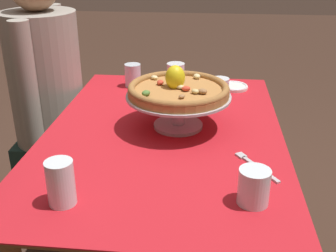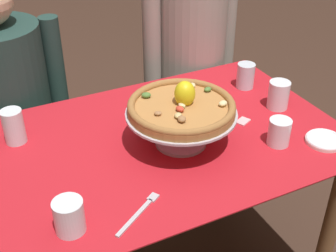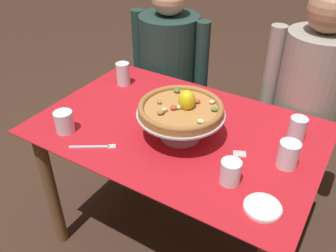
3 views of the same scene
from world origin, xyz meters
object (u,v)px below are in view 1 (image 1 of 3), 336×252
object	(u,v)px
water_glass_back_right	(133,77)
water_glass_front_right	(220,90)
diner_right	(50,113)
water_glass_back_left	(61,185)
pizza	(178,89)
pizza_stand	(178,105)
water_glass_side_right	(176,76)
sugar_packet	(179,100)
side_plate	(233,87)
water_glass_front_left	(254,188)
dinner_fork	(255,165)

from	to	relation	value
water_glass_back_right	water_glass_front_right	size ratio (longest dim) A/B	1.11
diner_right	water_glass_back_left	bearing A→B (deg)	-156.58
pizza	diner_right	xyz separation A→B (m)	(0.38, 0.63, -0.27)
pizza_stand	water_glass_side_right	distance (m)	0.44
pizza	water_glass_side_right	xyz separation A→B (m)	(0.43, 0.04, -0.09)
pizza_stand	sugar_packet	size ratio (longest dim) A/B	7.20
water_glass_front_right	sugar_packet	bearing A→B (deg)	99.38
pizza_stand	side_plate	distance (m)	0.48
pizza	sugar_packet	distance (m)	0.29
pizza	pizza_stand	bearing A→B (deg)	-145.78
water_glass_front_left	pizza_stand	bearing A→B (deg)	27.00
pizza_stand	water_glass_front_right	bearing A→B (deg)	-27.06
dinner_fork	sugar_packet	distance (m)	0.57
water_glass_back_right	water_glass_back_left	xyz separation A→B (m)	(-0.90, 0.01, 0.01)
water_glass_front_right	diner_right	distance (m)	0.80
water_glass_front_left	diner_right	distance (m)	1.19
water_glass_front_left	dinner_fork	size ratio (longest dim) A/B	0.56
water_glass_side_right	dinner_fork	xyz separation A→B (m)	(-0.68, -0.29, -0.04)
pizza	water_glass_front_right	bearing A→B (deg)	-27.31
pizza_stand	water_glass_front_left	distance (m)	0.49
water_glass_back_right	sugar_packet	world-z (taller)	water_glass_back_right
water_glass_front_left	water_glass_back_left	world-z (taller)	water_glass_back_left
water_glass_front_left	water_glass_front_right	distance (m)	0.73
water_glass_side_right	water_glass_front_left	bearing A→B (deg)	-162.93
water_glass_back_left	water_glass_front_right	world-z (taller)	water_glass_back_left
pizza_stand	pizza	bearing A→B (deg)	34.22
pizza_stand	water_glass_back_left	world-z (taller)	same
water_glass_back_right	side_plate	xyz separation A→B (m)	(0.01, -0.45, -0.04)
water_glass_front_right	water_glass_back_right	bearing A→B (deg)	71.29
pizza	dinner_fork	world-z (taller)	pizza
sugar_packet	water_glass_front_left	bearing A→B (deg)	-161.03
pizza_stand	diner_right	distance (m)	0.76
pizza_stand	sugar_packet	xyz separation A→B (m)	(0.26, 0.02, -0.08)
pizza_stand	water_glass_front_left	world-z (taller)	pizza_stand
water_glass_front_left	diner_right	world-z (taller)	diner_right
dinner_fork	side_plate	bearing A→B (deg)	2.94
water_glass_back_right	water_glass_back_left	world-z (taller)	water_glass_back_left
pizza_stand	water_glass_front_right	world-z (taller)	pizza_stand
water_glass_side_right	dinner_fork	bearing A→B (deg)	-157.15
water_glass_back_right	sugar_packet	xyz separation A→B (m)	(-0.16, -0.22, -0.04)
pizza_stand	sugar_packet	distance (m)	0.27
pizza_stand	water_glass_back_right	xyz separation A→B (m)	(0.42, 0.24, -0.04)
water_glass_front_left	water_glass_back_right	distance (m)	0.97
sugar_packet	water_glass_back_right	bearing A→B (deg)	54.55
water_glass_back_right	dinner_fork	bearing A→B (deg)	-144.26
dinner_fork	sugar_packet	size ratio (longest dim) A/B	3.36
pizza	water_glass_back_right	world-z (taller)	pizza
water_glass_back_left	side_plate	xyz separation A→B (m)	(0.92, -0.46, -0.04)
diner_right	water_glass_side_right	bearing A→B (deg)	-84.68
water_glass_front_left	water_glass_back_right	xyz separation A→B (m)	(0.85, 0.46, 0.00)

